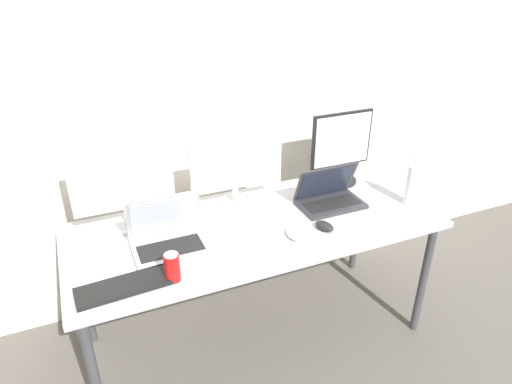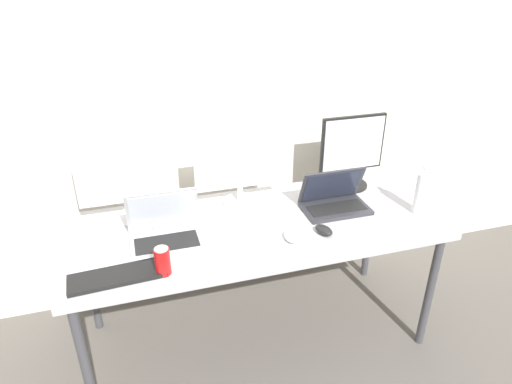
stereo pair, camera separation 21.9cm
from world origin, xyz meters
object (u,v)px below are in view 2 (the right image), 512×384
at_px(monitor_right, 352,151).
at_px(water_bottle, 421,191).
at_px(laptop_silver, 165,230).
at_px(mouse_by_keyboard, 324,230).
at_px(work_desk, 256,234).
at_px(monitor_left, 127,176).
at_px(mouse_by_laptop, 291,236).
at_px(laptop_secondary, 334,200).
at_px(soda_can_near_keyboard, 162,261).
at_px(keyboard_main, 118,276).
at_px(monitor_center, 240,168).

xyz_separation_m(monitor_right, water_bottle, (0.20, -0.39, -0.09)).
relative_size(laptop_silver, mouse_by_keyboard, 3.22).
height_order(work_desk, monitor_left, monitor_left).
height_order(monitor_left, mouse_by_laptop, monitor_left).
bearing_deg(laptop_secondary, work_desk, -175.35).
relative_size(monitor_left, mouse_by_keyboard, 4.75).
bearing_deg(soda_can_near_keyboard, laptop_silver, 81.24).
distance_m(laptop_secondary, keyboard_main, 1.15).
relative_size(laptop_secondary, keyboard_main, 0.86).
relative_size(monitor_center, mouse_by_keyboard, 4.69).
bearing_deg(monitor_left, soda_can_near_keyboard, -78.77).
xyz_separation_m(monitor_center, keyboard_main, (-0.65, -0.48, -0.20)).
height_order(monitor_right, laptop_silver, monitor_right).
height_order(keyboard_main, mouse_by_laptop, mouse_by_laptop).
bearing_deg(laptop_secondary, laptop_silver, -176.26).
xyz_separation_m(monitor_left, monitor_right, (1.22, 0.02, -0.02)).
height_order(laptop_silver, laptop_secondary, laptop_silver).
bearing_deg(laptop_silver, water_bottle, -4.98).
relative_size(laptop_silver, laptop_secondary, 0.96).
height_order(monitor_right, mouse_by_laptop, monitor_right).
relative_size(work_desk, monitor_left, 3.82).
relative_size(mouse_by_laptop, water_bottle, 0.39).
relative_size(laptop_secondary, mouse_by_keyboard, 3.37).
xyz_separation_m(monitor_left, keyboard_main, (-0.09, -0.48, -0.23)).
xyz_separation_m(monitor_center, laptop_silver, (-0.43, -0.26, -0.15)).
height_order(laptop_secondary, water_bottle, water_bottle).
bearing_deg(monitor_right, mouse_by_laptop, -140.16).
distance_m(work_desk, mouse_by_keyboard, 0.35).
bearing_deg(soda_can_near_keyboard, mouse_by_keyboard, 6.60).
bearing_deg(soda_can_near_keyboard, monitor_right, 24.95).
bearing_deg(monitor_center, laptop_silver, -149.28).
bearing_deg(water_bottle, keyboard_main, -175.83).
bearing_deg(monitor_center, work_desk, -85.08).
bearing_deg(laptop_secondary, mouse_by_keyboard, -125.30).
bearing_deg(keyboard_main, monitor_right, 17.47).
relative_size(work_desk, soda_can_near_keyboard, 14.65).
xyz_separation_m(monitor_left, soda_can_near_keyboard, (0.10, -0.50, -0.18)).
distance_m(monitor_right, laptop_silver, 1.13).
xyz_separation_m(keyboard_main, mouse_by_keyboard, (0.96, 0.07, 0.01)).
bearing_deg(work_desk, mouse_by_laptop, -56.75).
relative_size(keyboard_main, soda_can_near_keyboard, 3.16).
xyz_separation_m(monitor_center, monitor_right, (0.66, 0.02, 0.01)).
xyz_separation_m(work_desk, laptop_silver, (-0.45, -0.02, 0.12)).
relative_size(monitor_left, monitor_center, 1.01).
xyz_separation_m(laptop_silver, soda_can_near_keyboard, (-0.04, -0.25, 0.00)).
distance_m(monitor_right, water_bottle, 0.45).
xyz_separation_m(monitor_right, laptop_secondary, (-0.20, -0.22, -0.17)).
height_order(work_desk, laptop_secondary, laptop_secondary).
distance_m(monitor_right, laptop_secondary, 0.34).
distance_m(work_desk, mouse_by_laptop, 0.23).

